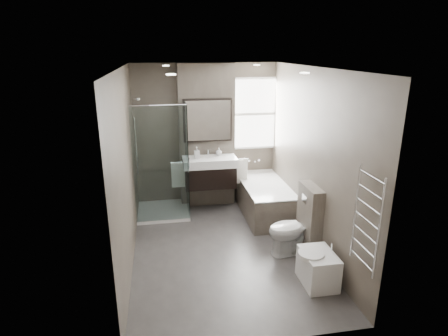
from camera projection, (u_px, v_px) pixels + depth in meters
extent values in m
cube|color=#44403E|center=(223.00, 250.00, 5.56)|extent=(2.65, 3.85, 0.05)
cube|color=silver|center=(223.00, 66.00, 4.75)|extent=(2.65, 3.85, 0.05)
cube|color=brown|center=(206.00, 135.00, 6.96)|extent=(2.65, 0.05, 2.60)
cube|color=brown|center=(260.00, 228.00, 3.35)|extent=(2.65, 0.05, 2.60)
cube|color=brown|center=(125.00, 170.00, 4.94)|extent=(0.05, 3.85, 2.60)
cube|color=brown|center=(314.00, 160.00, 5.37)|extent=(0.05, 3.85, 2.60)
cube|color=#574E44|center=(207.00, 137.00, 6.82)|extent=(1.00, 0.25, 2.60)
cube|color=black|center=(210.00, 176.00, 6.69)|extent=(0.90, 0.45, 0.38)
cube|color=white|center=(210.00, 162.00, 6.61)|extent=(0.95, 0.47, 0.15)
cylinder|color=silver|center=(208.00, 152.00, 6.72)|extent=(0.03, 0.03, 0.12)
cylinder|color=silver|center=(209.00, 150.00, 6.65)|extent=(0.02, 0.12, 0.02)
cube|color=black|center=(208.00, 120.00, 6.57)|extent=(0.86, 0.06, 0.76)
cube|color=white|center=(208.00, 121.00, 6.54)|extent=(0.80, 0.02, 0.70)
cube|color=silver|center=(178.00, 175.00, 6.56)|extent=(0.24, 0.06, 0.44)
cube|color=silver|center=(241.00, 171.00, 6.74)|extent=(0.24, 0.06, 0.44)
cube|color=white|center=(163.00, 211.00, 6.76)|extent=(0.90, 0.90, 0.06)
cube|color=white|center=(161.00, 166.00, 6.04)|extent=(0.88, 0.01, 1.94)
cube|color=white|center=(186.00, 157.00, 6.53)|extent=(0.01, 0.88, 1.94)
cylinder|color=silver|center=(136.00, 147.00, 6.32)|extent=(0.02, 0.02, 1.00)
cube|color=#574E44|center=(264.00, 199.00, 6.65)|extent=(0.75, 1.60, 0.55)
cube|color=white|center=(265.00, 185.00, 6.57)|extent=(0.75, 1.60, 0.03)
cube|color=white|center=(264.00, 188.00, 6.58)|extent=(0.61, 1.42, 0.12)
cube|color=white|center=(254.00, 114.00, 6.95)|extent=(0.98, 0.04, 1.33)
cube|color=white|center=(254.00, 114.00, 6.93)|extent=(0.90, 0.01, 1.25)
cube|color=white|center=(254.00, 114.00, 6.92)|extent=(0.90, 0.01, 0.05)
imported|color=white|center=(293.00, 229.00, 5.34)|extent=(0.79, 0.53, 0.75)
cube|color=#574E44|center=(309.00, 219.00, 5.36)|extent=(0.18, 0.55, 1.00)
cube|color=silver|center=(305.00, 199.00, 5.25)|extent=(0.01, 0.16, 0.11)
cube|color=white|center=(318.00, 268.00, 4.67)|extent=(0.38, 0.53, 0.43)
cylinder|color=white|center=(311.00, 254.00, 4.59)|extent=(0.32, 0.32, 0.05)
cylinder|color=silver|center=(332.00, 247.00, 4.61)|extent=(0.02, 0.02, 0.10)
cylinder|color=silver|center=(379.00, 230.00, 3.70)|extent=(0.03, 0.03, 1.10)
cylinder|color=silver|center=(356.00, 211.00, 4.13)|extent=(0.03, 0.03, 1.10)
cube|color=silver|center=(367.00, 220.00, 3.91)|extent=(0.02, 0.46, 1.00)
imported|color=white|center=(197.00, 153.00, 6.52)|extent=(0.09, 0.09, 0.20)
imported|color=white|center=(219.00, 152.00, 6.71)|extent=(0.11, 0.11, 0.14)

